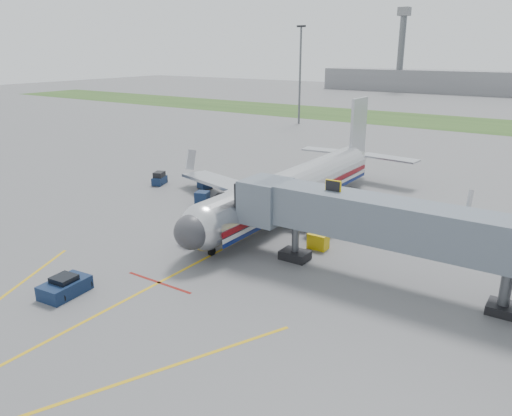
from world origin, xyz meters
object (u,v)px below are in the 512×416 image
Objects in this scene: baggage_tug at (159,179)px; ramp_worker at (256,192)px; airliner at (294,187)px; belt_loader at (236,209)px; pushback_tug at (65,287)px.

ramp_worker reaches higher than baggage_tug.
baggage_tug is 1.36× the size of ramp_worker.
airliner is 5.86m from ramp_worker.
airliner is 8.41× the size of belt_loader.
belt_loader reaches higher than pushback_tug.
baggage_tug is (-18.99, 0.28, -1.95)m from airliner.
belt_loader reaches higher than ramp_worker.
baggage_tug is 13.56m from ramp_worker.
airliner is 24.48m from pushback_tug.
belt_loader is at bearing -140.30° from airliner.
ramp_worker is (-5.47, 1.21, -1.73)m from airliner.
airliner is 6.26m from belt_loader.
belt_loader is at bearing -15.61° from baggage_tug.
ramp_worker is at bearing 93.31° from pushback_tug.
belt_loader is 5.07m from ramp_worker.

